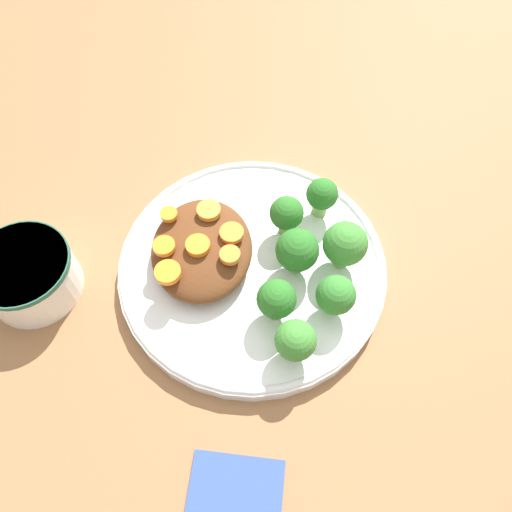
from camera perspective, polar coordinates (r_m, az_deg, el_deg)
name	(u,v)px	position (r m, az deg, el deg)	size (l,w,h in m)	color
ground_plane	(256,271)	(0.55, 0.00, -1.68)	(4.00, 4.00, 0.00)	#8C603D
plate	(256,266)	(0.54, 0.00, -1.11)	(0.29, 0.29, 0.02)	white
dip_bowl	(31,274)	(0.57, -24.31, -1.88)	(0.10, 0.10, 0.05)	white
stew_mound	(206,249)	(0.53, -5.77, 0.82)	(0.13, 0.11, 0.03)	#5B3319
broccoli_floret_0	(300,341)	(0.47, 5.03, -9.64)	(0.04, 0.04, 0.05)	#759E51
broccoli_floret_1	(340,295)	(0.49, 9.56, -4.47)	(0.04, 0.04, 0.05)	#759E51
broccoli_floret_2	(301,251)	(0.51, 5.19, 0.60)	(0.05, 0.05, 0.06)	#759E51
broccoli_floret_3	(326,195)	(0.56, 7.96, 6.86)	(0.04, 0.04, 0.05)	#7FA85B
broccoli_floret_4	(349,242)	(0.52, 10.54, 1.60)	(0.05, 0.05, 0.06)	#7FA85B
broccoli_floret_5	(281,300)	(0.48, 2.84, -5.02)	(0.04, 0.04, 0.05)	#759E51
broccoli_floret_6	(290,214)	(0.53, 3.95, 4.80)	(0.04, 0.04, 0.05)	#759E51
carrot_slice_0	(213,210)	(0.53, -4.98, 5.21)	(0.03, 0.03, 0.01)	orange
carrot_slice_1	(236,233)	(0.52, -2.35, 2.66)	(0.03, 0.03, 0.01)	orange
carrot_slice_2	(202,246)	(0.51, -6.21, 1.19)	(0.03, 0.03, 0.01)	orange
carrot_slice_3	(234,255)	(0.50, -2.53, 0.11)	(0.02, 0.02, 0.01)	orange
carrot_slice_4	(173,214)	(0.54, -9.50, 4.74)	(0.02, 0.02, 0.01)	orange
carrot_slice_5	(168,244)	(0.52, -9.99, 1.41)	(0.02, 0.02, 0.01)	orange
carrot_slice_6	(172,272)	(0.50, -9.58, -1.85)	(0.03, 0.03, 0.01)	orange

